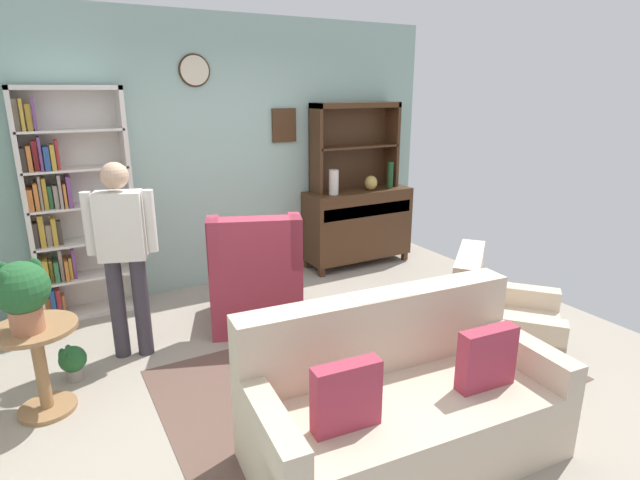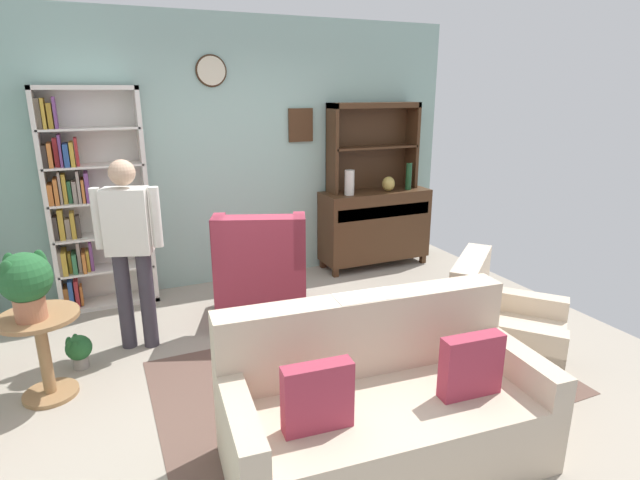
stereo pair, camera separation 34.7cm
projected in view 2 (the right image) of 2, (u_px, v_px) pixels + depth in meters
ground_plane at (319, 365)px, 3.97m from camera, size 5.40×4.60×0.02m
wall_back at (238, 153)px, 5.42m from camera, size 5.00×0.09×2.80m
area_rug at (360, 377)px, 3.78m from camera, size 2.91×1.77×0.01m
bookshelf at (89, 203)px, 4.77m from camera, size 0.90×0.30×2.10m
sideboard at (375, 225)px, 6.05m from camera, size 1.30×0.45×0.92m
sideboard_hutch at (373, 135)px, 5.84m from camera, size 1.10×0.26×1.00m
vase_tall at (349, 183)px, 5.67m from camera, size 0.11×0.11×0.28m
vase_round at (388, 184)px, 5.90m from camera, size 0.15×0.15×0.17m
bottle_wine at (409, 176)px, 5.96m from camera, size 0.07×0.07×0.32m
couch_floral at (382, 409)px, 2.90m from camera, size 1.87×1.00×0.90m
armchair_floral at (500, 337)px, 3.78m from camera, size 1.08×1.08×0.88m
wingback_chair at (262, 283)px, 4.58m from camera, size 1.01×1.02×1.05m
plant_stand at (43, 346)px, 3.46m from camera, size 0.52×0.52×0.62m
potted_plant_large at (25, 281)px, 3.25m from camera, size 0.33×0.33×0.46m
potted_plant_small at (78, 349)px, 3.87m from camera, size 0.19×0.19×0.27m
person_reading at (130, 242)px, 3.99m from camera, size 0.52×0.30×1.56m
coffee_table at (333, 339)px, 3.62m from camera, size 0.80×0.50×0.42m
book_stack at (323, 326)px, 3.59m from camera, size 0.22×0.16×0.07m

